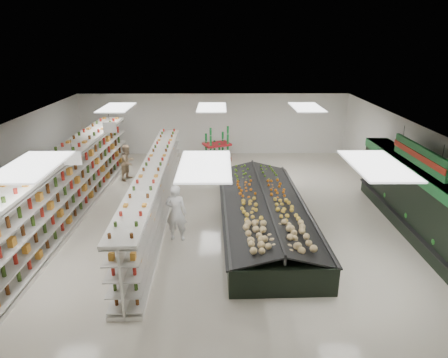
{
  "coord_description": "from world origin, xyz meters",
  "views": [
    {
      "loc": [
        0.36,
        -12.79,
        5.98
      ],
      "look_at": [
        0.48,
        0.18,
        1.33
      ],
      "focal_mm": 32.0,
      "sensor_mm": 36.0,
      "label": 1
    }
  ],
  "objects_px": {
    "gondola_center": "(155,194)",
    "soda_endcap": "(217,146)",
    "shopper_background": "(128,162)",
    "produce_island": "(264,212)",
    "gondola_left": "(60,195)",
    "shopper_main": "(176,213)"
  },
  "relations": [
    {
      "from": "gondola_center",
      "to": "soda_endcap",
      "type": "xyz_separation_m",
      "value": [
        2.07,
        6.69,
        -0.08
      ]
    },
    {
      "from": "gondola_center",
      "to": "shopper_background",
      "type": "bearing_deg",
      "value": 113.54
    },
    {
      "from": "produce_island",
      "to": "gondola_center",
      "type": "bearing_deg",
      "value": 167.89
    },
    {
      "from": "produce_island",
      "to": "soda_endcap",
      "type": "distance_m",
      "value": 7.65
    },
    {
      "from": "soda_endcap",
      "to": "shopper_background",
      "type": "height_order",
      "value": "soda_endcap"
    },
    {
      "from": "gondola_left",
      "to": "soda_endcap",
      "type": "xyz_separation_m",
      "value": [
        5.07,
        7.3,
        -0.28
      ]
    },
    {
      "from": "soda_endcap",
      "to": "shopper_main",
      "type": "bearing_deg",
      "value": -98.07
    },
    {
      "from": "gondola_left",
      "to": "produce_island",
      "type": "distance_m",
      "value": 6.69
    },
    {
      "from": "gondola_left",
      "to": "gondola_center",
      "type": "xyz_separation_m",
      "value": [
        3.0,
        0.61,
        -0.21
      ]
    },
    {
      "from": "gondola_left",
      "to": "shopper_main",
      "type": "distance_m",
      "value": 4.03
    },
    {
      "from": "gondola_left",
      "to": "produce_island",
      "type": "relative_size",
      "value": 1.74
    },
    {
      "from": "produce_island",
      "to": "gondola_left",
      "type": "bearing_deg",
      "value": 178.49
    },
    {
      "from": "gondola_center",
      "to": "shopper_main",
      "type": "height_order",
      "value": "gondola_center"
    },
    {
      "from": "shopper_main",
      "to": "shopper_background",
      "type": "height_order",
      "value": "shopper_main"
    },
    {
      "from": "gondola_left",
      "to": "gondola_center",
      "type": "height_order",
      "value": "gondola_left"
    },
    {
      "from": "shopper_main",
      "to": "shopper_background",
      "type": "xyz_separation_m",
      "value": [
        -2.71,
        5.6,
        -0.12
      ]
    },
    {
      "from": "shopper_background",
      "to": "gondola_left",
      "type": "bearing_deg",
      "value": -169.5
    },
    {
      "from": "shopper_main",
      "to": "shopper_background",
      "type": "relative_size",
      "value": 1.16
    },
    {
      "from": "soda_endcap",
      "to": "shopper_main",
      "type": "relative_size",
      "value": 0.9
    },
    {
      "from": "gondola_center",
      "to": "produce_island",
      "type": "distance_m",
      "value": 3.77
    },
    {
      "from": "gondola_center",
      "to": "produce_island",
      "type": "xyz_separation_m",
      "value": [
        3.67,
        -0.79,
        -0.34
      ]
    },
    {
      "from": "produce_island",
      "to": "shopper_background",
      "type": "height_order",
      "value": "shopper_background"
    }
  ]
}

